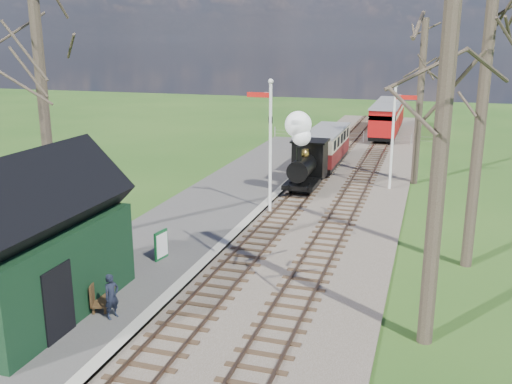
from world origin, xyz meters
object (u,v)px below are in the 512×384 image
red_carriage_a (385,122)px  sign_board (161,245)px  semaphore_far (395,129)px  red_carriage_b (390,113)px  person (112,296)px  bench (100,291)px  locomotive (305,156)px  station_shed (31,246)px  semaphore_near (269,137)px  coach (326,146)px

red_carriage_a → sign_board: red_carriage_a is taller
semaphore_far → red_carriage_a: semaphore_far is taller
red_carriage_b → person: 39.05m
bench → locomotive: bearing=79.4°
red_carriage_b → red_carriage_a: bearing=-90.0°
semaphore_far → red_carriage_b: 21.28m
station_shed → semaphore_far: 20.01m
red_carriage_b → bench: (-5.46, -38.12, -0.94)m
station_shed → person: size_ratio=4.77×
semaphore_near → locomotive: semaphore_near is taller
semaphore_far → sign_board: 15.16m
locomotive → red_carriage_a: 17.56m
red_carriage_a → semaphore_far: bearing=-83.5°
sign_board → bench: 3.87m
semaphore_near → person: (-1.28, -11.63, -2.76)m
semaphore_far → sign_board: bearing=-118.5°
red_carriage_a → red_carriage_b: same height
coach → red_carriage_b: red_carriage_b is taller
locomotive → bench: locomotive is taller
locomotive → semaphore_far: bearing=21.5°
station_shed → bench: (1.44, 1.02, -1.66)m
sign_board → person: size_ratio=0.81×
semaphore_far → bench: 18.67m
semaphore_far → person: size_ratio=4.33×
red_carriage_b → bench: red_carriage_b is taller
red_carriage_a → bench: red_carriage_a is taller
person → bench: bearing=73.1°
coach → locomotive: bearing=-90.1°
locomotive → sign_board: locomotive is taller
bench → red_carriage_b: bearing=81.8°
person → coach: bearing=16.2°
semaphore_near → person: semaphore_near is taller
red_carriage_a → person: (-4.65, -33.26, -0.69)m
sign_board → bench: (-0.12, -3.87, -0.12)m
semaphore_far → person: bearing=-110.0°
semaphore_near → person: bearing=-96.3°
semaphore_far → sign_board: semaphore_far is taller
semaphore_near → sign_board: bearing=-105.5°
semaphore_near → coach: 10.59m
semaphore_far → red_carriage_a: 15.84m
locomotive → red_carriage_a: bearing=81.4°
coach → red_carriage_a: 11.60m
station_shed → locomotive: size_ratio=1.47×
person → semaphore_near: bearing=15.3°
station_shed → locomotive: bearing=75.2°
red_carriage_b → bench: bearing=-98.2°
sign_board → locomotive: bearing=76.5°
station_shed → semaphore_far: semaphore_far is taller
station_shed → red_carriage_b: 39.74m
locomotive → person: (-2.04, -15.90, -1.12)m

